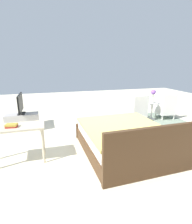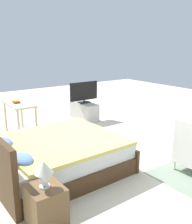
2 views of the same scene
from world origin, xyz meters
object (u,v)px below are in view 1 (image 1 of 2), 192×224
bed (125,140)px  armchair_by_window_right (138,111)px  book_stack (11,126)px  tv_flatscreen (20,104)px  flower_vase (153,95)px  vanity_desk (17,132)px  side_table (152,109)px  armchair_by_window_left (166,108)px  tv_stand (23,122)px

bed → armchair_by_window_right: size_ratio=2.41×
armchair_by_window_right → book_stack: armchair_by_window_right is taller
tv_flatscreen → book_stack: 1.98m
flower_vase → vanity_desk: flower_vase is taller
side_table → tv_flatscreen: tv_flatscreen is taller
vanity_desk → tv_flatscreen: bearing=-85.3°
vanity_desk → flower_vase: bearing=-157.8°
armchair_by_window_left → armchair_by_window_right: same height
flower_vase → vanity_desk: bearing=22.2°
tv_stand → vanity_desk: vanity_desk is taller
tv_stand → vanity_desk: size_ratio=0.92×
tv_stand → vanity_desk: 1.99m
bed → vanity_desk: bearing=-6.0°
armchair_by_window_right → flower_vase: bearing=-175.8°
bed → vanity_desk: bed is taller
bed → tv_stand: 3.24m
side_table → flower_vase: size_ratio=1.27×
flower_vase → tv_flatscreen: 4.36m
armchair_by_window_left → tv_flatscreen: tv_flatscreen is taller
bed → tv_flatscreen: size_ratio=2.47×
side_table → tv_flatscreen: bearing=-3.0°
book_stack → tv_stand: bearing=-87.9°
bed → flower_vase: flower_vase is taller
side_table → tv_flatscreen: size_ratio=0.68×
bed → armchair_by_window_right: bearing=-125.8°
flower_vase → book_stack: (4.28, 1.76, -0.10)m
armchair_by_window_left → tv_flatscreen: (4.93, -0.27, 0.42)m
armchair_by_window_right → tv_stand: size_ratio=0.96×
armchair_by_window_left → book_stack: size_ratio=4.03×
armchair_by_window_right → tv_flatscreen: tv_flatscreen is taller
armchair_by_window_right → side_table: bearing=-175.8°
tv_stand → book_stack: size_ratio=4.21×
armchair_by_window_right → armchair_by_window_left: bearing=-180.0°
armchair_by_window_left → armchair_by_window_right: size_ratio=1.00×
armchair_by_window_right → flower_vase: (-0.58, -0.04, 0.52)m
side_table → vanity_desk: vanity_desk is taller
bed → tv_stand: size_ratio=2.31×
bed → flower_vase: bearing=-135.0°
armchair_by_window_left → flower_vase: size_ratio=1.93×
side_table → tv_stand: (4.36, -0.23, -0.14)m
book_stack → flower_vase: bearing=-157.7°
armchair_by_window_left → tv_stand: 4.94m
side_table → tv_flatscreen: (4.36, -0.23, 0.42)m
armchair_by_window_right → tv_stand: armchair_by_window_right is taller
bed → flower_vase: 2.83m
side_table → book_stack: book_stack is taller
tv_flatscreen → book_stack: (-0.07, 1.98, -0.00)m
flower_vase → tv_stand: size_ratio=0.50×
bed → tv_flatscreen: bearing=-42.2°
side_table → vanity_desk: size_ratio=0.58×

